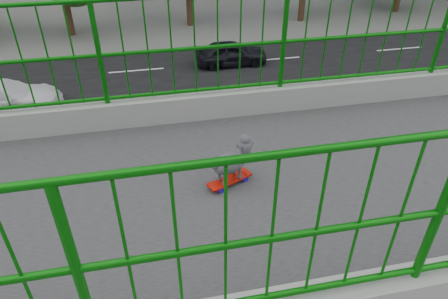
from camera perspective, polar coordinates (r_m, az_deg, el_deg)
name	(u,v)px	position (r m, az deg, el deg)	size (l,w,h in m)	color
road	(141,126)	(18.48, -11.37, 3.14)	(18.00, 90.00, 0.02)	black
railing	(105,188)	(3.68, -15.98, -5.15)	(3.00, 24.00, 1.42)	gray
skateboard	(229,180)	(3.89, 0.75, -4.24)	(0.29, 0.45, 0.06)	red
poodle	(232,160)	(3.77, 1.08, -1.47)	(0.30, 0.43, 0.39)	#333036
car_2	(84,125)	(17.79, -18.74, 3.27)	(2.44, 5.30, 1.47)	white
car_3	(3,97)	(21.41, -28.05, 6.35)	(2.05, 5.03, 1.46)	white
car_4	(231,53)	(23.88, 0.99, 13.10)	(1.61, 3.99, 1.36)	black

